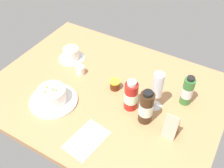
{
  "coord_description": "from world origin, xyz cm",
  "views": [
    {
      "loc": [
        48.14,
        -76.55,
        90.08
      ],
      "look_at": [
        4.08,
        -0.87,
        6.89
      ],
      "focal_mm": 42.32,
      "sensor_mm": 36.0,
      "label": 1
    }
  ],
  "objects_px": {
    "menu_card": "(171,125)",
    "cutlery_setting": "(88,139)",
    "coffee_cup": "(71,54)",
    "sauce_bottle_brown": "(146,107)",
    "sauce_bottle_green": "(187,91)",
    "wine_glass": "(158,87)",
    "porridge_bowl": "(53,96)",
    "creamer_jug": "(80,70)",
    "jam_jar": "(115,85)",
    "sauce_bottle_red": "(131,96)"
  },
  "relations": [
    {
      "from": "creamer_jug",
      "to": "menu_card",
      "type": "height_order",
      "value": "menu_card"
    },
    {
      "from": "wine_glass",
      "to": "sauce_bottle_brown",
      "type": "height_order",
      "value": "wine_glass"
    },
    {
      "from": "wine_glass",
      "to": "sauce_bottle_red",
      "type": "xyz_separation_m",
      "value": [
        -0.09,
        -0.06,
        -0.05
      ]
    },
    {
      "from": "sauce_bottle_red",
      "to": "porridge_bowl",
      "type": "bearing_deg",
      "value": -154.92
    },
    {
      "from": "creamer_jug",
      "to": "sauce_bottle_red",
      "type": "height_order",
      "value": "sauce_bottle_red"
    },
    {
      "from": "porridge_bowl",
      "to": "menu_card",
      "type": "distance_m",
      "value": 0.54
    },
    {
      "from": "creamer_jug",
      "to": "menu_card",
      "type": "distance_m",
      "value": 0.55
    },
    {
      "from": "cutlery_setting",
      "to": "jam_jar",
      "type": "distance_m",
      "value": 0.32
    },
    {
      "from": "cutlery_setting",
      "to": "porridge_bowl",
      "type": "bearing_deg",
      "value": 159.79
    },
    {
      "from": "sauce_bottle_brown",
      "to": "menu_card",
      "type": "xyz_separation_m",
      "value": [
        0.12,
        -0.01,
        -0.02
      ]
    },
    {
      "from": "menu_card",
      "to": "cutlery_setting",
      "type": "bearing_deg",
      "value": -145.02
    },
    {
      "from": "cutlery_setting",
      "to": "sauce_bottle_red",
      "type": "height_order",
      "value": "sauce_bottle_red"
    },
    {
      "from": "sauce_bottle_green",
      "to": "sauce_bottle_brown",
      "type": "bearing_deg",
      "value": -121.77
    },
    {
      "from": "coffee_cup",
      "to": "sauce_bottle_brown",
      "type": "xyz_separation_m",
      "value": [
        0.53,
        -0.19,
        0.05
      ]
    },
    {
      "from": "coffee_cup",
      "to": "creamer_jug",
      "type": "bearing_deg",
      "value": -34.92
    },
    {
      "from": "coffee_cup",
      "to": "creamer_jug",
      "type": "relative_size",
      "value": 2.77
    },
    {
      "from": "sauce_bottle_red",
      "to": "sauce_bottle_brown",
      "type": "relative_size",
      "value": 0.92
    },
    {
      "from": "cutlery_setting",
      "to": "menu_card",
      "type": "height_order",
      "value": "menu_card"
    },
    {
      "from": "sauce_bottle_green",
      "to": "sauce_bottle_red",
      "type": "bearing_deg",
      "value": -143.09
    },
    {
      "from": "cutlery_setting",
      "to": "coffee_cup",
      "type": "height_order",
      "value": "coffee_cup"
    },
    {
      "from": "creamer_jug",
      "to": "coffee_cup",
      "type": "bearing_deg",
      "value": 145.08
    },
    {
      "from": "porridge_bowl",
      "to": "coffee_cup",
      "type": "distance_m",
      "value": 0.33
    },
    {
      "from": "porridge_bowl",
      "to": "sauce_bottle_brown",
      "type": "relative_size",
      "value": 1.31
    },
    {
      "from": "coffee_cup",
      "to": "sauce_bottle_green",
      "type": "bearing_deg",
      "value": -0.12
    },
    {
      "from": "cutlery_setting",
      "to": "jam_jar",
      "type": "height_order",
      "value": "jam_jar"
    },
    {
      "from": "porridge_bowl",
      "to": "sauce_bottle_red",
      "type": "bearing_deg",
      "value": 25.08
    },
    {
      "from": "jam_jar",
      "to": "sauce_bottle_brown",
      "type": "xyz_separation_m",
      "value": [
        0.21,
        -0.1,
        0.05
      ]
    },
    {
      "from": "cutlery_setting",
      "to": "wine_glass",
      "type": "bearing_deg",
      "value": 61.83
    },
    {
      "from": "wine_glass",
      "to": "menu_card",
      "type": "xyz_separation_m",
      "value": [
        0.11,
        -0.11,
        -0.07
      ]
    },
    {
      "from": "jam_jar",
      "to": "sauce_bottle_green",
      "type": "xyz_separation_m",
      "value": [
        0.32,
        0.08,
        0.05
      ]
    },
    {
      "from": "coffee_cup",
      "to": "creamer_jug",
      "type": "xyz_separation_m",
      "value": [
        0.11,
        -0.08,
        -0.01
      ]
    },
    {
      "from": "menu_card",
      "to": "sauce_bottle_green",
      "type": "bearing_deg",
      "value": 91.31
    },
    {
      "from": "porridge_bowl",
      "to": "sauce_bottle_red",
      "type": "relative_size",
      "value": 1.41
    },
    {
      "from": "jam_jar",
      "to": "sauce_bottle_green",
      "type": "distance_m",
      "value": 0.34
    },
    {
      "from": "coffee_cup",
      "to": "sauce_bottle_red",
      "type": "height_order",
      "value": "sauce_bottle_red"
    },
    {
      "from": "sauce_bottle_green",
      "to": "sauce_bottle_brown",
      "type": "distance_m",
      "value": 0.22
    },
    {
      "from": "creamer_jug",
      "to": "porridge_bowl",
      "type": "bearing_deg",
      "value": -88.0
    },
    {
      "from": "porridge_bowl",
      "to": "coffee_cup",
      "type": "xyz_separation_m",
      "value": [
        -0.12,
        0.3,
        -0.01
      ]
    },
    {
      "from": "coffee_cup",
      "to": "jam_jar",
      "type": "xyz_separation_m",
      "value": [
        0.32,
        -0.09,
        -0.0
      ]
    },
    {
      "from": "wine_glass",
      "to": "porridge_bowl",
      "type": "bearing_deg",
      "value": -152.96
    },
    {
      "from": "porridge_bowl",
      "to": "creamer_jug",
      "type": "xyz_separation_m",
      "value": [
        -0.01,
        0.23,
        -0.01
      ]
    },
    {
      "from": "sauce_bottle_red",
      "to": "wine_glass",
      "type": "bearing_deg",
      "value": 33.29
    },
    {
      "from": "sauce_bottle_green",
      "to": "jam_jar",
      "type": "bearing_deg",
      "value": -165.4
    },
    {
      "from": "creamer_jug",
      "to": "cutlery_setting",
      "type": "bearing_deg",
      "value": -50.81
    },
    {
      "from": "porridge_bowl",
      "to": "coffee_cup",
      "type": "bearing_deg",
      "value": 111.67
    },
    {
      "from": "porridge_bowl",
      "to": "creamer_jug",
      "type": "relative_size",
      "value": 4.28
    },
    {
      "from": "porridge_bowl",
      "to": "coffee_cup",
      "type": "relative_size",
      "value": 1.55
    },
    {
      "from": "coffee_cup",
      "to": "cutlery_setting",
      "type": "bearing_deg",
      "value": -46.83
    },
    {
      "from": "sauce_bottle_green",
      "to": "coffee_cup",
      "type": "bearing_deg",
      "value": 179.88
    },
    {
      "from": "sauce_bottle_brown",
      "to": "cutlery_setting",
      "type": "bearing_deg",
      "value": -127.01
    }
  ]
}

